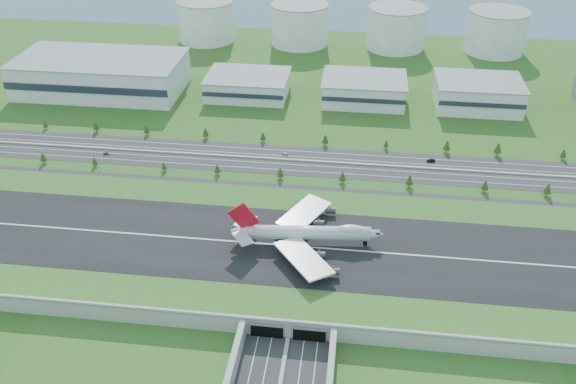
# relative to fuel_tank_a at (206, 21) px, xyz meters

# --- Properties ---
(ground) EXTENTS (1200.00, 1200.00, 0.00)m
(ground) POSITION_rel_fuel_tank_a_xyz_m (120.00, -310.00, -17.50)
(ground) COLOR #2E5B1C
(ground) RESTS_ON ground
(airfield_deck) EXTENTS (520.00, 100.00, 9.20)m
(airfield_deck) POSITION_rel_fuel_tank_a_xyz_m (120.00, -310.09, -13.38)
(airfield_deck) COLOR gray
(airfield_deck) RESTS_ON ground
(north_expressway) EXTENTS (560.00, 36.00, 0.12)m
(north_expressway) POSITION_rel_fuel_tank_a_xyz_m (120.00, -215.00, -17.44)
(north_expressway) COLOR #28282B
(north_expressway) RESTS_ON ground
(tree_row) EXTENTS (499.94, 48.70, 8.41)m
(tree_row) POSITION_rel_fuel_tank_a_xyz_m (141.72, -215.46, -12.83)
(tree_row) COLOR #3D2819
(tree_row) RESTS_ON ground
(hangar_west) EXTENTS (120.00, 60.00, 25.00)m
(hangar_west) POSITION_rel_fuel_tank_a_xyz_m (-50.00, -125.00, -5.00)
(hangar_west) COLOR #BCBCC1
(hangar_west) RESTS_ON ground
(hangar_mid_a) EXTENTS (58.00, 42.00, 15.00)m
(hangar_mid_a) POSITION_rel_fuel_tank_a_xyz_m (60.00, -120.00, -10.00)
(hangar_mid_a) COLOR #BCBCC1
(hangar_mid_a) RESTS_ON ground
(hangar_mid_b) EXTENTS (58.00, 42.00, 17.00)m
(hangar_mid_b) POSITION_rel_fuel_tank_a_xyz_m (145.00, -120.00, -9.00)
(hangar_mid_b) COLOR #BCBCC1
(hangar_mid_b) RESTS_ON ground
(hangar_mid_c) EXTENTS (58.00, 42.00, 19.00)m
(hangar_mid_c) POSITION_rel_fuel_tank_a_xyz_m (225.00, -120.00, -8.00)
(hangar_mid_c) COLOR #BCBCC1
(hangar_mid_c) RESTS_ON ground
(fuel_tank_a) EXTENTS (50.00, 50.00, 35.00)m
(fuel_tank_a) POSITION_rel_fuel_tank_a_xyz_m (0.00, 0.00, 0.00)
(fuel_tank_a) COLOR silver
(fuel_tank_a) RESTS_ON ground
(fuel_tank_b) EXTENTS (50.00, 50.00, 35.00)m
(fuel_tank_b) POSITION_rel_fuel_tank_a_xyz_m (85.00, 0.00, 0.00)
(fuel_tank_b) COLOR silver
(fuel_tank_b) RESTS_ON ground
(fuel_tank_c) EXTENTS (50.00, 50.00, 35.00)m
(fuel_tank_c) POSITION_rel_fuel_tank_a_xyz_m (170.00, 0.00, 0.00)
(fuel_tank_c) COLOR silver
(fuel_tank_c) RESTS_ON ground
(fuel_tank_d) EXTENTS (50.00, 50.00, 35.00)m
(fuel_tank_d) POSITION_rel_fuel_tank_a_xyz_m (255.00, 0.00, 0.00)
(fuel_tank_d) COLOR silver
(fuel_tank_d) RESTS_ON ground
(boeing_747) EXTENTS (71.97, 67.76, 22.26)m
(boeing_747) POSITION_rel_fuel_tank_a_xyz_m (122.21, -307.03, -3.20)
(boeing_747) COLOR silver
(boeing_747) RESTS_ON airfield_deck
(car_4) EXTENTS (4.53, 2.99, 1.43)m
(car_4) POSITION_rel_fuel_tank_a_xyz_m (-9.91, -221.54, -16.66)
(car_4) COLOR slate
(car_4) RESTS_ON ground
(car_5) EXTENTS (5.16, 2.39, 1.64)m
(car_5) POSITION_rel_fuel_tank_a_xyz_m (187.41, -206.17, -16.56)
(car_5) COLOR black
(car_5) RESTS_ON ground
(car_7) EXTENTS (4.93, 3.29, 1.33)m
(car_7) POSITION_rel_fuel_tank_a_xyz_m (98.62, -208.34, -16.72)
(car_7) COLOR silver
(car_7) RESTS_ON ground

